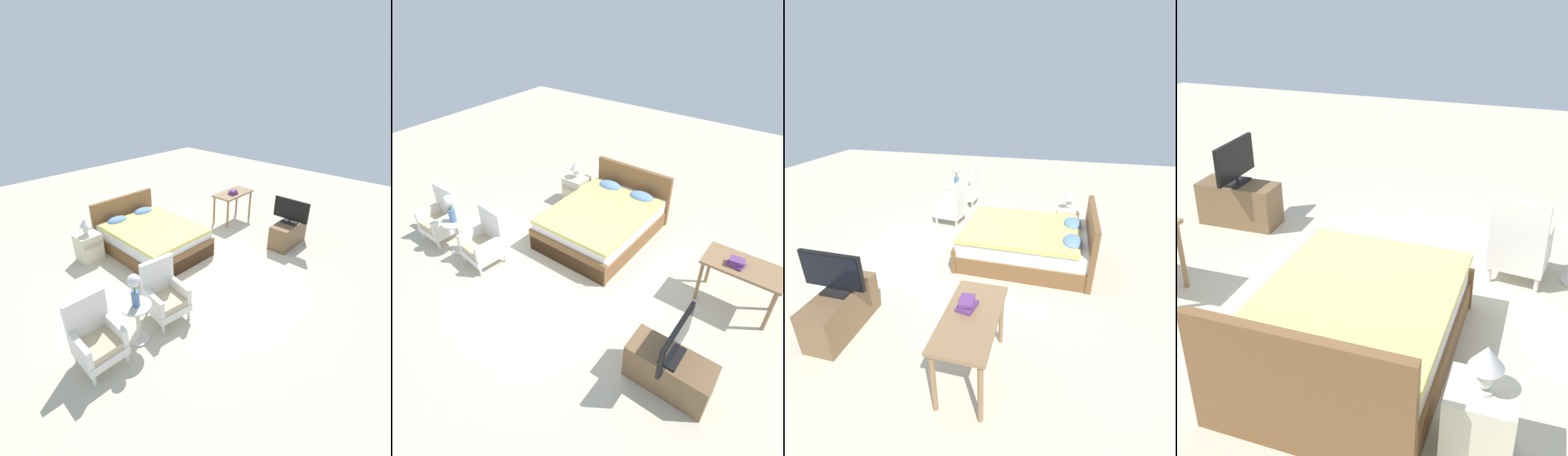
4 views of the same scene
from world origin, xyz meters
TOP-DOWN VIEW (x-y plane):
  - ground_plane at (0.00, 0.00)m, footprint 16.00×16.00m
  - bed at (-0.20, 1.03)m, footprint 1.57×2.10m
  - armchair_by_window_left at (-2.47, -0.66)m, footprint 0.56×0.56m
  - armchair_by_window_right at (-1.34, -0.67)m, footprint 0.61×0.61m
  - side_table at (-1.91, -0.77)m, footprint 0.40×0.40m
  - flower_vase at (-1.91, -0.77)m, footprint 0.17×0.17m
  - nightstand at (-1.28, 1.64)m, footprint 0.44×0.41m
  - table_lamp at (-1.28, 1.65)m, footprint 0.22×0.22m
  - tv_stand at (1.98, -0.93)m, footprint 0.96×0.40m
  - tv_flatscreen at (1.98, -0.93)m, footprint 0.20×0.76m
  - vanity_desk at (2.20, 0.73)m, footprint 1.04×0.52m
  - book_stack at (2.11, 0.66)m, footprint 0.23×0.19m

SIDE VIEW (x-z plane):
  - ground_plane at x=0.00m, z-range 0.00..0.00m
  - tv_stand at x=1.98m, z-range 0.00..0.52m
  - nightstand at x=-1.28m, z-range 0.00..0.56m
  - bed at x=-0.20m, z-range -0.18..0.78m
  - armchair_by_window_left at x=-2.47m, z-range -0.09..0.83m
  - armchair_by_window_right at x=-1.34m, z-range -0.09..0.83m
  - side_table at x=-1.91m, z-range 0.08..0.68m
  - vanity_desk at x=2.20m, z-range 0.26..0.99m
  - table_lamp at x=-1.28m, z-range 0.61..0.94m
  - book_stack at x=2.11m, z-range 0.73..0.83m
  - tv_flatscreen at x=1.98m, z-range 0.53..1.05m
  - flower_vase at x=-1.91m, z-range 0.66..1.14m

